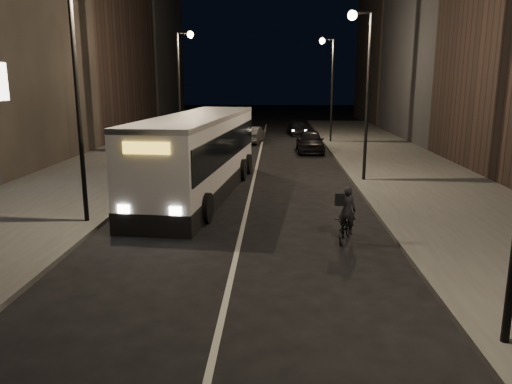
# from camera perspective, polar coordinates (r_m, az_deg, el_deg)

# --- Properties ---
(ground) EXTENTS (180.00, 180.00, 0.00)m
(ground) POSITION_cam_1_polar(r_m,az_deg,el_deg) (13.96, -2.62, -8.70)
(ground) COLOR black
(ground) RESTS_ON ground
(sidewalk_right) EXTENTS (7.00, 70.00, 0.16)m
(sidewalk_right) POSITION_cam_1_polar(r_m,az_deg,el_deg) (28.37, 17.29, 1.97)
(sidewalk_right) COLOR #3D3D3B
(sidewalk_right) RESTS_ON ground
(sidewalk_left) EXTENTS (7.00, 70.00, 0.16)m
(sidewalk_left) POSITION_cam_1_polar(r_m,az_deg,el_deg) (29.06, -17.14, 2.23)
(sidewalk_left) COLOR #3D3D3B
(sidewalk_left) RESTS_ON ground
(building_row_right) EXTENTS (8.00, 61.00, 21.00)m
(building_row_right) POSITION_cam_1_polar(r_m,az_deg,el_deg) (43.42, 23.63, 18.88)
(building_row_right) COLOR black
(building_row_right) RESTS_ON ground
(building_row_left) EXTENTS (8.00, 61.00, 22.00)m
(building_row_left) POSITION_cam_1_polar(r_m,az_deg,el_deg) (45.24, -21.25, 19.42)
(building_row_left) COLOR black
(building_row_left) RESTS_ON ground
(streetlight_right_mid) EXTENTS (1.20, 0.44, 8.12)m
(streetlight_right_mid) POSITION_cam_1_polar(r_m,az_deg,el_deg) (25.29, 12.15, 13.06)
(streetlight_right_mid) COLOR black
(streetlight_right_mid) RESTS_ON sidewalk_right
(streetlight_right_far) EXTENTS (1.20, 0.44, 8.12)m
(streetlight_right_far) POSITION_cam_1_polar(r_m,az_deg,el_deg) (41.15, 8.36, 12.98)
(streetlight_right_far) COLOR black
(streetlight_right_far) RESTS_ON sidewalk_right
(streetlight_left_near) EXTENTS (1.20, 0.44, 8.12)m
(streetlight_left_near) POSITION_cam_1_polar(r_m,az_deg,el_deg) (18.14, -19.13, 12.89)
(streetlight_left_near) COLOR black
(streetlight_left_near) RESTS_ON sidewalk_left
(streetlight_left_far) EXTENTS (1.20, 0.44, 8.12)m
(streetlight_left_far) POSITION_cam_1_polar(r_m,az_deg,el_deg) (35.54, -8.42, 13.03)
(streetlight_left_far) COLOR black
(streetlight_left_far) RESTS_ON sidewalk_left
(city_bus) EXTENTS (4.13, 13.43, 3.57)m
(city_bus) POSITION_cam_1_polar(r_m,az_deg,el_deg) (22.65, -6.50, 4.65)
(city_bus) COLOR silver
(city_bus) RESTS_ON ground
(cyclist_on_bicycle) EXTENTS (1.04, 1.69, 1.84)m
(cyclist_on_bicycle) POSITION_cam_1_polar(r_m,az_deg,el_deg) (16.23, 10.23, -3.52)
(cyclist_on_bicycle) COLOR black
(cyclist_on_bicycle) RESTS_ON ground
(car_near) EXTENTS (1.90, 4.65, 1.58)m
(car_near) POSITION_cam_1_polar(r_m,az_deg,el_deg) (35.97, 6.19, 5.79)
(car_near) COLOR black
(car_near) RESTS_ON ground
(car_mid) EXTENTS (2.00, 4.31, 1.37)m
(car_mid) POSITION_cam_1_polar(r_m,az_deg,el_deg) (40.96, -0.43, 6.56)
(car_mid) COLOR #2F3032
(car_mid) RESTS_ON ground
(car_far) EXTENTS (2.20, 4.37, 1.22)m
(car_far) POSITION_cam_1_polar(r_m,az_deg,el_deg) (46.93, 4.87, 7.21)
(car_far) COLOR black
(car_far) RESTS_ON ground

